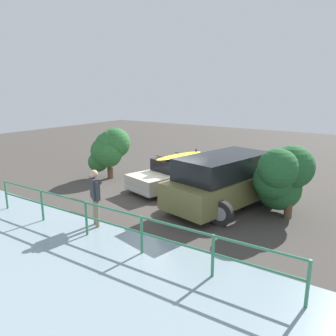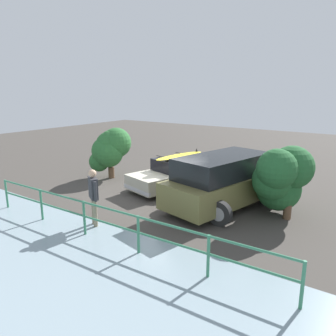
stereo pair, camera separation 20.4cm
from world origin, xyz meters
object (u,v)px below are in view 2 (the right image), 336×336
object	(u,v)px
suv_car	(223,181)
bush_near_right	(280,177)
sedan_car	(177,173)
person_bystander	(93,192)
bush_near_left	(110,148)

from	to	relation	value
suv_car	bush_near_right	size ratio (longest dim) A/B	2.07
bush_near_right	suv_car	bearing A→B (deg)	6.45
suv_car	bush_near_right	xyz separation A→B (m)	(-1.84, -0.21, 0.36)
sedan_car	person_bystander	world-z (taller)	person_bystander
sedan_car	suv_car	bearing A→B (deg)	157.86
person_bystander	suv_car	bearing A→B (deg)	-124.27
suv_car	person_bystander	world-z (taller)	suv_car
bush_near_left	bush_near_right	bearing A→B (deg)	177.50
person_bystander	bush_near_right	size ratio (longest dim) A/B	0.75
bush_near_left	bush_near_right	xyz separation A→B (m)	(-7.69, 0.34, -0.08)
person_bystander	bush_near_right	world-z (taller)	bush_near_right
sedan_car	suv_car	xyz separation A→B (m)	(-2.53, 1.03, 0.33)
bush_near_left	person_bystander	bearing A→B (deg)	129.43
sedan_car	bush_near_left	distance (m)	3.44
suv_car	bush_near_right	distance (m)	1.89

